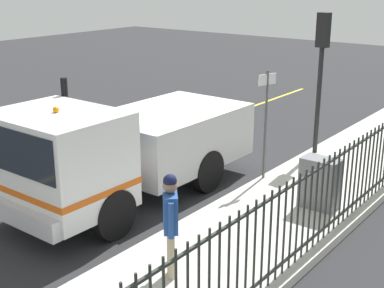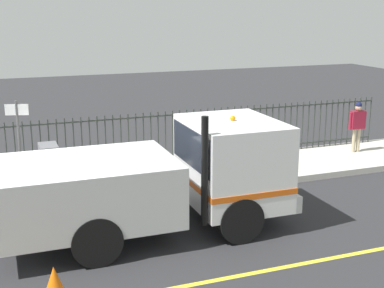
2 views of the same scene
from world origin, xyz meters
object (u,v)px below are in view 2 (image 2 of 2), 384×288
(work_truck, at_px, (168,174))
(traffic_cone, at_px, (55,286))
(worker_standing, at_px, (197,138))
(street_sign, at_px, (19,143))
(utility_cabinet, at_px, (49,164))
(pedestrian_distant, at_px, (357,122))

(work_truck, distance_m, traffic_cone, 3.51)
(traffic_cone, bearing_deg, work_truck, -50.47)
(worker_standing, relative_size, street_sign, 0.68)
(traffic_cone, bearing_deg, worker_standing, -40.86)
(traffic_cone, relative_size, street_sign, 0.26)
(utility_cabinet, xyz_separation_m, traffic_cone, (-5.78, 0.57, -0.36))
(pedestrian_distant, xyz_separation_m, traffic_cone, (-5.54, 9.99, -0.83))
(worker_standing, bearing_deg, work_truck, 16.76)
(utility_cabinet, distance_m, traffic_cone, 5.82)
(pedestrian_distant, bearing_deg, traffic_cone, -147.12)
(utility_cabinet, relative_size, traffic_cone, 1.56)
(utility_cabinet, bearing_deg, pedestrian_distant, -91.49)
(traffic_cone, bearing_deg, street_sign, 2.77)
(work_truck, relative_size, pedestrian_distant, 3.80)
(work_truck, xyz_separation_m, street_sign, (1.90, 2.81, 0.47))
(work_truck, height_order, worker_standing, work_truck)
(pedestrian_distant, distance_m, traffic_cone, 11.45)
(work_truck, xyz_separation_m, utility_cabinet, (3.63, 2.05, -0.57))
(work_truck, bearing_deg, utility_cabinet, -150.18)
(utility_cabinet, xyz_separation_m, street_sign, (-1.73, 0.76, 1.04))
(pedestrian_distant, height_order, utility_cabinet, pedestrian_distant)
(pedestrian_distant, bearing_deg, street_sign, -167.86)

